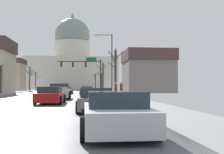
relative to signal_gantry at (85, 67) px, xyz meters
The scene contains 26 objects.
ground 19.19m from the signal_gantry, 104.73° to the right, with size 20.00×180.00×0.20m.
signal_gantry is the anchor object (origin of this frame).
street_lamp_right 15.58m from the signal_gantry, 78.32° to the right, with size 2.44×0.24×8.05m.
capitol_building 61.19m from the signal_gantry, 94.45° to the left, with size 34.59×19.21×30.44m.
sedan_near_00 6.77m from the signal_gantry, 126.59° to the right, with size 2.21×4.46×1.18m.
sedan_near_01 11.19m from the signal_gantry, 88.50° to the right, with size 2.17×4.60×1.26m.
sedan_near_02 16.82m from the signal_gantry, 100.58° to the right, with size 1.98×4.35×1.19m.
pickup_truck_near_03 22.99m from the signal_gantry, 96.93° to the right, with size 2.41×5.41×1.59m.
sedan_near_04 30.52m from the signal_gantry, 95.24° to the right, with size 2.12×4.65×1.31m.
sedan_near_05 37.29m from the signal_gantry, 89.34° to the right, with size 2.07×4.55×1.26m.
sedan_near_06 44.23m from the signal_gantry, 89.07° to the right, with size 2.04×4.22×1.21m.
sedan_oncoming_00 10.75m from the signal_gantry, 129.98° to the left, with size 2.08×4.69×1.25m.
sedan_oncoming_01 18.53m from the signal_gantry, 110.46° to the left, with size 2.05×4.52×1.19m.
flank_building_00 36.72m from the signal_gantry, 126.70° to the left, with size 10.02×8.86×8.80m.
flank_building_02 12.43m from the signal_gantry, ahead, with size 9.27×9.85×8.17m.
bare_tree_00 7.48m from the signal_gantry, 59.27° to the left, with size 2.35×2.42×6.60m.
bare_tree_01 14.84m from the signal_gantry, 154.84° to the right, with size 1.82×1.87×4.49m.
bare_tree_02 11.81m from the signal_gantry, 71.22° to the left, with size 1.66×1.67×4.25m.
bare_tree_03 20.27m from the signal_gantry, 129.37° to the left, with size 2.22×2.16×5.50m.
bare_tree_04 32.32m from the signal_gantry, 84.22° to the left, with size 1.95×1.30×5.59m.
bare_tree_05 29.49m from the signal_gantry, 116.52° to the left, with size 1.80×1.80×5.43m.
bare_tree_06 14.02m from the signal_gantry, 72.70° to the right, with size 2.07×1.86×6.54m.
bare_tree_07 23.95m from the signal_gantry, 124.60° to the left, with size 1.66×2.62×6.81m.
pedestrian_00 16.47m from the signal_gantry, 75.76° to the right, with size 0.35×0.34×1.65m.
pedestrian_01 19.48m from the signal_gantry, 77.21° to the right, with size 0.35×0.34×1.67m.
bicycle_parked 20.29m from the signal_gantry, 79.42° to the right, with size 0.12×1.77×0.85m.
Camera 1 is at (4.51, -34.33, 1.39)m, focal length 45.57 mm.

